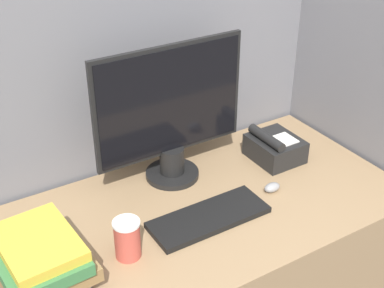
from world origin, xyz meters
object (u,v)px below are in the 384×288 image
(keyboard, at_px, (209,217))
(coffee_cup, at_px, (127,239))
(book_stack, at_px, (40,262))
(desk_telephone, at_px, (274,148))
(monitor, at_px, (171,117))
(mouse, at_px, (272,187))

(keyboard, relative_size, coffee_cup, 3.15)
(book_stack, xyz_separation_m, desk_telephone, (0.97, 0.18, -0.04))
(monitor, xyz_separation_m, mouse, (0.25, -0.27, -0.23))
(monitor, relative_size, desk_telephone, 2.94)
(mouse, xyz_separation_m, book_stack, (-0.82, -0.02, 0.07))
(mouse, relative_size, coffee_cup, 0.49)
(monitor, distance_m, desk_telephone, 0.45)
(book_stack, height_order, desk_telephone, book_stack)
(mouse, relative_size, book_stack, 0.20)
(coffee_cup, distance_m, book_stack, 0.25)
(keyboard, xyz_separation_m, coffee_cup, (-0.30, -0.02, 0.05))
(keyboard, relative_size, book_stack, 1.31)
(keyboard, bearing_deg, monitor, 84.87)
(desk_telephone, bearing_deg, keyboard, -156.21)
(coffee_cup, relative_size, desk_telephone, 0.66)
(mouse, xyz_separation_m, desk_telephone, (0.14, 0.17, 0.03))
(desk_telephone, bearing_deg, coffee_cup, -164.35)
(monitor, xyz_separation_m, keyboard, (-0.03, -0.29, -0.23))
(coffee_cup, height_order, book_stack, book_stack)
(monitor, bearing_deg, book_stack, -153.48)
(monitor, relative_size, book_stack, 1.85)
(mouse, distance_m, coffee_cup, 0.57)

